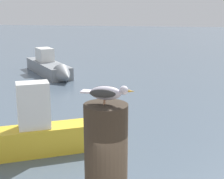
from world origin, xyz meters
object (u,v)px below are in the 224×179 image
Objects in this scene: mooring_post at (106,175)px; seagull at (107,92)px; boat_yellow at (46,132)px; boat_grey at (51,68)px.

seagull is at bearing -1.43° from mooring_post.
boat_yellow is (-2.44, 4.79, -2.30)m from seagull.
seagull reaches higher than mooring_post.
seagull is 15.05m from boat_grey.
mooring_post is at bearing -67.47° from boat_grey.
boat_grey is (-5.69, 13.71, -1.78)m from mooring_post.
seagull is at bearing -67.44° from boat_grey.
boat_grey is at bearing 110.02° from boat_yellow.
seagull is 5.85m from boat_yellow.
mooring_post is 0.36× the size of boat_yellow.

